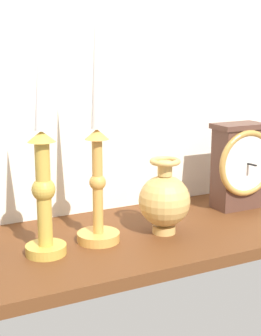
{
  "coord_description": "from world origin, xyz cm",
  "views": [
    {
      "loc": [
        -47.61,
        -86.71,
        36.62
      ],
      "look_at": [
        -3.84,
        0.0,
        14.0
      ],
      "focal_mm": 53.35,
      "sensor_mm": 36.0,
      "label": 1
    }
  ],
  "objects_px": {
    "mantel_clock": "(239,165)",
    "candlestick_tall_center": "(43,183)",
    "brass_vase_bulbous": "(164,200)",
    "candlestick_tall_left": "(97,168)"
  },
  "relations": [
    {
      "from": "candlestick_tall_left",
      "to": "candlestick_tall_center",
      "type": "xyz_separation_m",
      "value": [
        -0.11,
        -0.02,
        -0.01
      ]
    },
    {
      "from": "brass_vase_bulbous",
      "to": "mantel_clock",
      "type": "bearing_deg",
      "value": 15.18
    },
    {
      "from": "mantel_clock",
      "to": "candlestick_tall_center",
      "type": "distance_m",
      "value": 0.5
    },
    {
      "from": "candlestick_tall_center",
      "to": "brass_vase_bulbous",
      "type": "distance_m",
      "value": 0.26
    },
    {
      "from": "candlestick_tall_center",
      "to": "brass_vase_bulbous",
      "type": "xyz_separation_m",
      "value": [
        0.25,
        -0.0,
        -0.06
      ]
    },
    {
      "from": "candlestick_tall_left",
      "to": "candlestick_tall_center",
      "type": "height_order",
      "value": "candlestick_tall_left"
    },
    {
      "from": "candlestick_tall_left",
      "to": "brass_vase_bulbous",
      "type": "bearing_deg",
      "value": -7.51
    },
    {
      "from": "candlestick_tall_center",
      "to": "brass_vase_bulbous",
      "type": "relative_size",
      "value": 2.37
    },
    {
      "from": "mantel_clock",
      "to": "candlestick_tall_center",
      "type": "height_order",
      "value": "candlestick_tall_center"
    },
    {
      "from": "mantel_clock",
      "to": "brass_vase_bulbous",
      "type": "relative_size",
      "value": 1.3
    }
  ]
}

